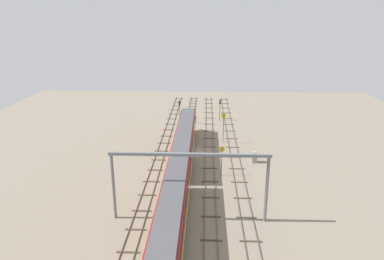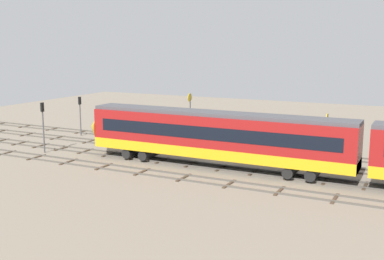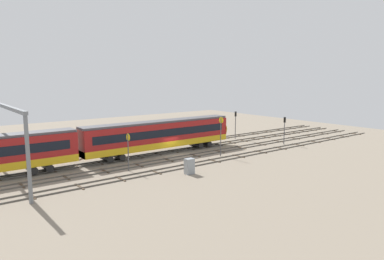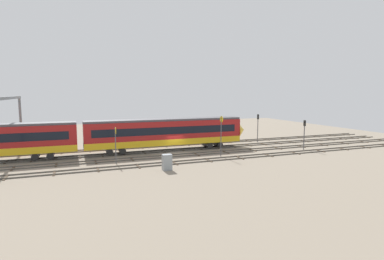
{
  "view_description": "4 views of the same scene",
  "coord_description": "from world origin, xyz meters",
  "px_view_note": "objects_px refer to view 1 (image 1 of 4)",
  "views": [
    {
      "loc": [
        -58.3,
        -1.35,
        23.27
      ],
      "look_at": [
        6.16,
        1.2,
        1.98
      ],
      "focal_mm": 33.42,
      "sensor_mm": 36.0,
      "label": 1
    },
    {
      "loc": [
        -17.55,
        39.71,
        10.68
      ],
      "look_at": [
        2.22,
        0.43,
        2.85
      ],
      "focal_mm": 44.96,
      "sensor_mm": 36.0,
      "label": 2
    },
    {
      "loc": [
        -28.79,
        -41.76,
        11.45
      ],
      "look_at": [
        4.2,
        1.03,
        3.21
      ],
      "focal_mm": 33.2,
      "sensor_mm": 36.0,
      "label": 3
    },
    {
      "loc": [
        -13.89,
        -42.8,
        8.87
      ],
      "look_at": [
        3.08,
        1.62,
        3.12
      ],
      "focal_mm": 28.77,
      "sensor_mm": 36.0,
      "label": 4
    }
  ],
  "objects_px": {
    "train": "(180,168)",
    "signal_light_trackside_departure": "(220,107)",
    "overhead_gantry": "(189,170)",
    "signal_light_trackside_approach": "(180,109)",
    "speed_sign_near_foreground": "(222,157)",
    "relay_cabinet": "(254,157)",
    "speed_sign_mid_trackside": "(223,124)"
  },
  "relations": [
    {
      "from": "train",
      "to": "signal_light_trackside_departure",
      "type": "distance_m",
      "value": 32.98
    },
    {
      "from": "train",
      "to": "overhead_gantry",
      "type": "bearing_deg",
      "value": -168.91
    },
    {
      "from": "signal_light_trackside_approach",
      "to": "speed_sign_near_foreground",
      "type": "bearing_deg",
      "value": -162.63
    },
    {
      "from": "speed_sign_near_foreground",
      "to": "relay_cabinet",
      "type": "distance_m",
      "value": 7.79
    },
    {
      "from": "overhead_gantry",
      "to": "signal_light_trackside_departure",
      "type": "height_order",
      "value": "overhead_gantry"
    },
    {
      "from": "train",
      "to": "signal_light_trackside_approach",
      "type": "xyz_separation_m",
      "value": [
        29.57,
        2.23,
        0.62
      ]
    },
    {
      "from": "train",
      "to": "speed_sign_near_foreground",
      "type": "bearing_deg",
      "value": -59.57
    },
    {
      "from": "speed_sign_mid_trackside",
      "to": "signal_light_trackside_approach",
      "type": "bearing_deg",
      "value": 37.37
    },
    {
      "from": "overhead_gantry",
      "to": "relay_cabinet",
      "type": "xyz_separation_m",
      "value": [
        17.32,
        -9.76,
        -5.42
      ]
    },
    {
      "from": "overhead_gantry",
      "to": "speed_sign_mid_trackside",
      "type": "relative_size",
      "value": 3.2
    },
    {
      "from": "overhead_gantry",
      "to": "speed_sign_near_foreground",
      "type": "relative_size",
      "value": 3.96
    },
    {
      "from": "speed_sign_near_foreground",
      "to": "signal_light_trackside_approach",
      "type": "xyz_separation_m",
      "value": [
        26.09,
        8.16,
        0.3
      ]
    },
    {
      "from": "train",
      "to": "speed_sign_mid_trackside",
      "type": "distance_m",
      "value": 19.04
    },
    {
      "from": "speed_sign_near_foreground",
      "to": "signal_light_trackside_departure",
      "type": "relative_size",
      "value": 0.99
    },
    {
      "from": "speed_sign_near_foreground",
      "to": "signal_light_trackside_approach",
      "type": "bearing_deg",
      "value": 17.37
    },
    {
      "from": "train",
      "to": "overhead_gantry",
      "type": "height_order",
      "value": "overhead_gantry"
    },
    {
      "from": "train",
      "to": "signal_light_trackside_approach",
      "type": "bearing_deg",
      "value": 4.32
    },
    {
      "from": "signal_light_trackside_departure",
      "to": "speed_sign_mid_trackside",
      "type": "bearing_deg",
      "value": -179.5
    },
    {
      "from": "signal_light_trackside_approach",
      "to": "signal_light_trackside_departure",
      "type": "distance_m",
      "value": 9.31
    },
    {
      "from": "overhead_gantry",
      "to": "speed_sign_near_foreground",
      "type": "xyz_separation_m",
      "value": [
        12.26,
        -4.21,
        -3.36
      ]
    },
    {
      "from": "overhead_gantry",
      "to": "speed_sign_near_foreground",
      "type": "bearing_deg",
      "value": -18.94
    },
    {
      "from": "overhead_gantry",
      "to": "relay_cabinet",
      "type": "height_order",
      "value": "overhead_gantry"
    },
    {
      "from": "overhead_gantry",
      "to": "speed_sign_mid_trackside",
      "type": "distance_m",
      "value": 27.16
    },
    {
      "from": "train",
      "to": "signal_light_trackside_approach",
      "type": "distance_m",
      "value": 29.66
    },
    {
      "from": "train",
      "to": "overhead_gantry",
      "type": "relative_size",
      "value": 2.76
    },
    {
      "from": "overhead_gantry",
      "to": "signal_light_trackside_departure",
      "type": "xyz_separation_m",
      "value": [
        41.08,
        -4.94,
        -3.31
      ]
    },
    {
      "from": "speed_sign_near_foreground",
      "to": "relay_cabinet",
      "type": "height_order",
      "value": "speed_sign_near_foreground"
    },
    {
      "from": "signal_light_trackside_approach",
      "to": "relay_cabinet",
      "type": "xyz_separation_m",
      "value": [
        -21.03,
        -13.71,
        -2.35
      ]
    },
    {
      "from": "overhead_gantry",
      "to": "train",
      "type": "bearing_deg",
      "value": 11.09
    },
    {
      "from": "speed_sign_near_foreground",
      "to": "overhead_gantry",
      "type": "bearing_deg",
      "value": 161.06
    },
    {
      "from": "signal_light_trackside_departure",
      "to": "relay_cabinet",
      "type": "distance_m",
      "value": 24.33
    },
    {
      "from": "overhead_gantry",
      "to": "relay_cabinet",
      "type": "relative_size",
      "value": 9.85
    }
  ]
}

